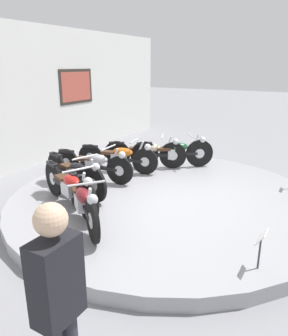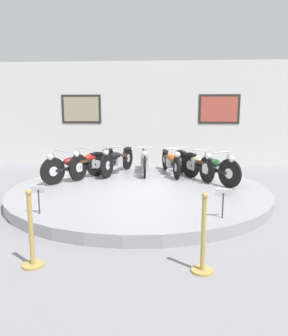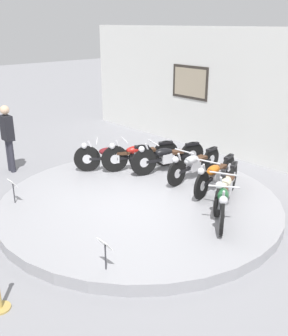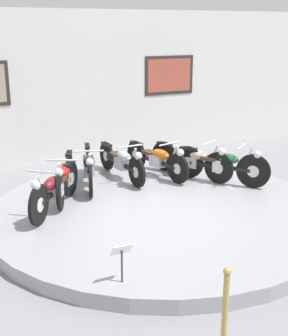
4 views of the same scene
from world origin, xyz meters
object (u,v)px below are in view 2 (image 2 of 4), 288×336
Objects in this scene: motorcycle_red at (93,161)px; motorcycle_green at (210,167)px; info_placard_front_centre at (223,196)px; motorcycle_silver at (144,160)px; stanchion_post_right_of_entry at (203,246)px; info_placard_front_left at (38,193)px; motorcycle_orange at (171,161)px; motorcycle_maroon at (75,165)px; stanchion_post_left_of_entry at (32,241)px; motorcycle_black at (117,159)px; motorcycle_cream at (194,163)px.

motorcycle_red reaches higher than motorcycle_green.
motorcycle_red is at bearing 131.99° from info_placard_front_centre.
motorcycle_green is at bearing -33.28° from motorcycle_silver.
motorcycle_silver is at bearing 101.71° from stanchion_post_right_of_entry.
stanchion_post_right_of_entry is at bearing -28.93° from info_placard_front_left.
stanchion_post_right_of_entry reaches higher than info_placard_front_centre.
info_placard_front_left is 3.13m from info_placard_front_centre.
stanchion_post_right_of_entry is (0.34, -5.08, -0.24)m from motorcycle_orange.
motorcycle_green reaches higher than info_placard_front_left.
motorcycle_red reaches higher than motorcycle_maroon.
motorcycle_maroon is 0.66m from motorcycle_red.
stanchion_post_left_of_entry is at bearing -109.80° from motorcycle_orange.
motorcycle_maroon is 4.97m from stanchion_post_right_of_entry.
stanchion_post_right_of_entry reaches higher than motorcycle_maroon.
info_placard_front_left is 1.56m from stanchion_post_left_of_entry.
info_placard_front_left is (-0.22, -3.23, -0.03)m from motorcycle_red.
motorcycle_red is at bearing 117.35° from stanchion_post_right_of_entry.
stanchion_post_right_of_entry is at bearing -78.29° from motorcycle_silver.
motorcycle_silver is at bearing 146.72° from motorcycle_green.
stanchion_post_left_of_entry is at bearing -81.78° from motorcycle_maroon.
info_placard_front_left is (-0.82, -3.62, -0.03)m from motorcycle_black.
motorcycle_red is 1.44m from motorcycle_silver.
info_placard_front_left is (-1.57, -3.76, -0.01)m from motorcycle_silver.
stanchion_post_right_of_entry is at bearing -98.21° from motorcycle_green.
motorcycle_orange is at bearing 134.29° from motorcycle_green.
motorcycle_maroon is 0.83× the size of motorcycle_black.
info_placard_front_centre is at bearing -57.48° from motorcycle_black.
motorcycle_cream is (0.60, -0.39, 0.02)m from motorcycle_orange.
stanchion_post_right_of_entry is (2.65, -1.46, -0.24)m from info_placard_front_left.
stanchion_post_left_of_entry reaches higher than motorcycle_cream.
stanchion_post_right_of_entry reaches higher than info_placard_front_left.
stanchion_post_left_of_entry and stanchion_post_right_of_entry have the same top height.
motorcycle_silver is 0.75m from motorcycle_orange.
motorcycle_orange is at bearing 93.85° from stanchion_post_right_of_entry.
motorcycle_silver is (1.34, 0.53, -0.03)m from motorcycle_red.
motorcycle_cream is (2.09, -0.40, -0.01)m from motorcycle_black.
motorcycle_black reaches higher than info_placard_front_centre.
stanchion_post_right_of_entry is (-0.48, -1.46, -0.24)m from info_placard_front_centre.
motorcycle_cream is at bearing -33.21° from motorcycle_orange.
info_placard_front_centre is at bearing -92.52° from motorcycle_green.
motorcycle_red is 3.68× the size of info_placard_front_centre.
stanchion_post_left_of_entry is (0.25, -4.69, -0.27)m from motorcycle_red.
motorcycle_green reaches higher than motorcycle_silver.
motorcycle_silver is 1.91× the size of stanchion_post_right_of_entry.
info_placard_front_left is 0.50× the size of stanchion_post_left_of_entry.
motorcycle_silver is at bearing 78.22° from stanchion_post_left_of_entry.
info_placard_front_centre is at bearing -48.01° from motorcycle_red.
motorcycle_green is (0.34, -0.57, 0.01)m from motorcycle_cream.
motorcycle_maroon is 2.01m from motorcycle_silver.
stanchion_post_left_of_entry is (0.59, -4.12, -0.26)m from motorcycle_maroon.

